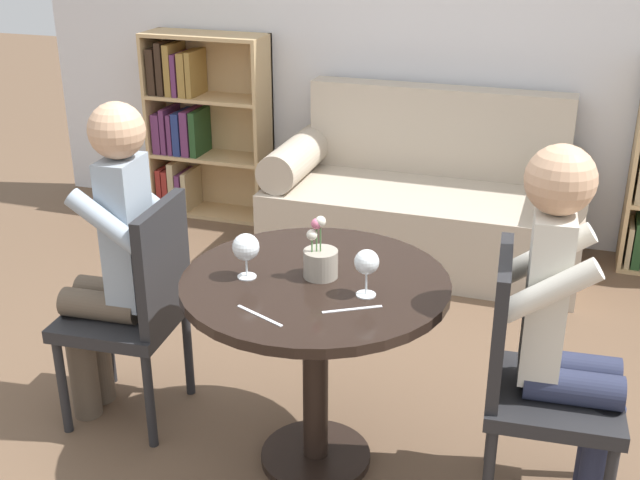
{
  "coord_description": "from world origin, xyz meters",
  "views": [
    {
      "loc": [
        0.77,
        -2.26,
        1.9
      ],
      "look_at": [
        0.0,
        0.05,
        0.86
      ],
      "focal_mm": 45.0,
      "sensor_mm": 36.0,
      "label": 1
    }
  ],
  "objects_px": {
    "couch": "(425,205)",
    "person_left": "(111,259)",
    "person_right": "(567,328)",
    "wine_glass_left": "(246,248)",
    "wine_glass_right": "(367,264)",
    "chair_left": "(138,304)",
    "bookshelf_left": "(197,124)",
    "flower_vase": "(320,260)",
    "chair_right": "(532,375)"
  },
  "relations": [
    {
      "from": "chair_right",
      "to": "wine_glass_left",
      "type": "xyz_separation_m",
      "value": [
        -0.94,
        -0.08,
        0.34
      ]
    },
    {
      "from": "bookshelf_left",
      "to": "person_left",
      "type": "distance_m",
      "value": 2.26
    },
    {
      "from": "chair_left",
      "to": "chair_right",
      "type": "distance_m",
      "value": 1.45
    },
    {
      "from": "chair_right",
      "to": "flower_vase",
      "type": "bearing_deg",
      "value": 85.41
    },
    {
      "from": "couch",
      "to": "chair_right",
      "type": "distance_m",
      "value": 2.04
    },
    {
      "from": "wine_glass_left",
      "to": "flower_vase",
      "type": "relative_size",
      "value": 0.71
    },
    {
      "from": "person_right",
      "to": "wine_glass_right",
      "type": "height_order",
      "value": "person_right"
    },
    {
      "from": "wine_glass_left",
      "to": "chair_right",
      "type": "bearing_deg",
      "value": 4.9
    },
    {
      "from": "couch",
      "to": "chair_left",
      "type": "height_order",
      "value": "couch"
    },
    {
      "from": "chair_left",
      "to": "chair_right",
      "type": "height_order",
      "value": "same"
    },
    {
      "from": "person_left",
      "to": "wine_glass_right",
      "type": "distance_m",
      "value": 1.02
    },
    {
      "from": "chair_right",
      "to": "wine_glass_left",
      "type": "bearing_deg",
      "value": 90.3
    },
    {
      "from": "person_right",
      "to": "wine_glass_right",
      "type": "relative_size",
      "value": 8.04
    },
    {
      "from": "chair_right",
      "to": "person_right",
      "type": "height_order",
      "value": "person_right"
    },
    {
      "from": "chair_right",
      "to": "flower_vase",
      "type": "height_order",
      "value": "flower_vase"
    },
    {
      "from": "chair_left",
      "to": "person_right",
      "type": "height_order",
      "value": "person_right"
    },
    {
      "from": "wine_glass_right",
      "to": "chair_left",
      "type": "bearing_deg",
      "value": 172.69
    },
    {
      "from": "wine_glass_right",
      "to": "flower_vase",
      "type": "bearing_deg",
      "value": 155.34
    },
    {
      "from": "chair_left",
      "to": "person_left",
      "type": "bearing_deg",
      "value": -87.29
    },
    {
      "from": "bookshelf_left",
      "to": "wine_glass_right",
      "type": "distance_m",
      "value": 2.84
    },
    {
      "from": "bookshelf_left",
      "to": "chair_right",
      "type": "distance_m",
      "value": 3.12
    },
    {
      "from": "person_left",
      "to": "wine_glass_left",
      "type": "relative_size",
      "value": 8.18
    },
    {
      "from": "couch",
      "to": "wine_glass_right",
      "type": "distance_m",
      "value": 2.06
    },
    {
      "from": "couch",
      "to": "bookshelf_left",
      "type": "bearing_deg",
      "value": 170.25
    },
    {
      "from": "person_left",
      "to": "wine_glass_right",
      "type": "height_order",
      "value": "person_left"
    },
    {
      "from": "flower_vase",
      "to": "person_left",
      "type": "bearing_deg",
      "value": 178.33
    },
    {
      "from": "wine_glass_left",
      "to": "flower_vase",
      "type": "xyz_separation_m",
      "value": [
        0.23,
        0.08,
        -0.04
      ]
    },
    {
      "from": "couch",
      "to": "flower_vase",
      "type": "xyz_separation_m",
      "value": [
        0.01,
        -1.9,
        0.49
      ]
    },
    {
      "from": "person_left",
      "to": "flower_vase",
      "type": "distance_m",
      "value": 0.83
    },
    {
      "from": "person_right",
      "to": "wine_glass_left",
      "type": "xyz_separation_m",
      "value": [
        -1.03,
        -0.09,
        0.16
      ]
    },
    {
      "from": "chair_left",
      "to": "flower_vase",
      "type": "relative_size",
      "value": 4.14
    },
    {
      "from": "person_left",
      "to": "wine_glass_left",
      "type": "bearing_deg",
      "value": 75.93
    },
    {
      "from": "person_left",
      "to": "couch",
      "type": "bearing_deg",
      "value": 152.59
    },
    {
      "from": "bookshelf_left",
      "to": "flower_vase",
      "type": "distance_m",
      "value": 2.66
    },
    {
      "from": "wine_glass_right",
      "to": "person_left",
      "type": "bearing_deg",
      "value": 173.91
    },
    {
      "from": "wine_glass_left",
      "to": "flower_vase",
      "type": "height_order",
      "value": "flower_vase"
    },
    {
      "from": "chair_right",
      "to": "person_right",
      "type": "relative_size",
      "value": 0.72
    },
    {
      "from": "person_right",
      "to": "person_left",
      "type": "bearing_deg",
      "value": 84.97
    },
    {
      "from": "couch",
      "to": "person_left",
      "type": "distance_m",
      "value": 2.07
    },
    {
      "from": "bookshelf_left",
      "to": "chair_right",
      "type": "xyz_separation_m",
      "value": [
        2.25,
        -2.16,
        -0.08
      ]
    },
    {
      "from": "chair_right",
      "to": "wine_glass_right",
      "type": "height_order",
      "value": "chair_right"
    },
    {
      "from": "person_left",
      "to": "wine_glass_left",
      "type": "height_order",
      "value": "person_left"
    },
    {
      "from": "chair_right",
      "to": "person_left",
      "type": "distance_m",
      "value": 1.54
    },
    {
      "from": "wine_glass_left",
      "to": "wine_glass_right",
      "type": "relative_size",
      "value": 0.99
    },
    {
      "from": "wine_glass_left",
      "to": "wine_glass_right",
      "type": "height_order",
      "value": "wine_glass_right"
    },
    {
      "from": "chair_right",
      "to": "chair_left",
      "type": "bearing_deg",
      "value": 84.04
    },
    {
      "from": "person_right",
      "to": "chair_right",
      "type": "bearing_deg",
      "value": 93.16
    },
    {
      "from": "bookshelf_left",
      "to": "person_left",
      "type": "bearing_deg",
      "value": -71.35
    },
    {
      "from": "person_left",
      "to": "wine_glass_left",
      "type": "distance_m",
      "value": 0.62
    },
    {
      "from": "chair_right",
      "to": "wine_glass_left",
      "type": "relative_size",
      "value": 5.83
    }
  ]
}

